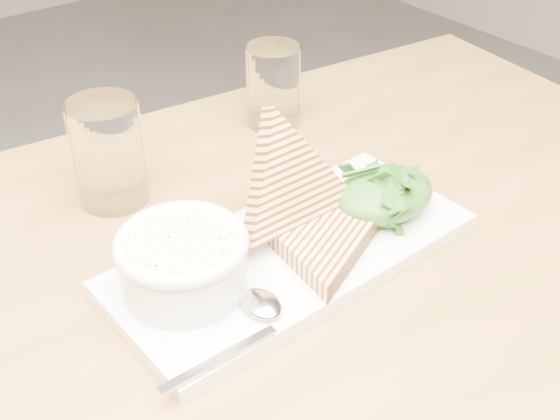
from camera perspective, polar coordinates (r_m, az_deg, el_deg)
table_top at (r=0.72m, az=0.17°, el=-6.16°), size 1.24×0.90×0.04m
table_leg_br at (r=1.44m, az=8.45°, el=-1.98°), size 0.06×0.06×0.74m
platter at (r=0.72m, az=0.99°, el=-3.49°), size 0.38×0.18×0.02m
soup_bowl at (r=0.66m, az=-7.82°, el=-4.72°), size 0.12×0.12×0.05m
soup at (r=0.64m, az=-8.02°, el=-2.80°), size 0.10×0.10×0.01m
bowl_rim at (r=0.64m, az=-8.03°, el=-2.65°), size 0.12×0.12×0.01m
sandwich_flat at (r=0.70m, az=3.30°, el=-2.56°), size 0.22×0.22×0.02m
sandwich_lean at (r=0.71m, az=0.85°, el=2.07°), size 0.17×0.15×0.19m
salad_base at (r=0.76m, az=8.49°, el=1.31°), size 0.11×0.09×0.04m
arugula_pile at (r=0.76m, az=8.52°, el=1.62°), size 0.11×0.10×0.05m
spoon_bowl at (r=0.64m, az=-1.54°, el=-7.63°), size 0.03×0.05×0.01m
spoon_handle at (r=0.60m, az=-4.99°, el=-11.96°), size 0.11×0.01×0.00m
glass_near at (r=0.80m, az=-13.77°, el=4.53°), size 0.08×0.08×0.12m
glass_far at (r=0.94m, az=-0.54°, el=10.04°), size 0.07×0.07×0.11m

